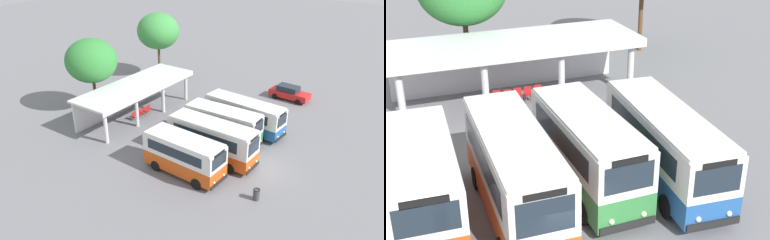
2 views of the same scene
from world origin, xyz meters
TOP-DOWN VIEW (x-y plane):
  - city_bus_nearest_orange at (-4.30, 4.80)m, footprint 2.70×6.82m
  - city_bus_second_in_row at (-1.16, 4.17)m, footprint 2.44×7.93m
  - city_bus_middle_cream at (1.98, 4.98)m, footprint 2.42×7.18m
  - city_bus_fourth_amber at (5.12, 4.44)m, footprint 2.77×8.20m
  - terminal_canopy at (1.90, 15.91)m, footprint 13.76×4.76m
  - waiting_chair_end_by_column at (0.65, 14.66)m, footprint 0.46×0.46m
  - waiting_chair_second_from_end at (1.23, 14.57)m, footprint 0.46×0.46m
  - waiting_chair_middle_seat at (1.81, 14.62)m, footprint 0.46×0.46m
  - waiting_chair_fourth_seat at (2.39, 14.60)m, footprint 0.46×0.46m
  - waiting_chair_fifth_seat at (2.98, 14.66)m, footprint 0.46×0.46m

SIDE VIEW (x-z plane):
  - waiting_chair_end_by_column at x=0.65m, z-range 0.09..0.95m
  - waiting_chair_second_from_end at x=1.23m, z-range 0.09..0.95m
  - waiting_chair_middle_seat at x=1.81m, z-range 0.09..0.95m
  - waiting_chair_fourth_seat at x=2.39m, z-range 0.09..0.95m
  - waiting_chair_fifth_seat at x=2.98m, z-range 0.09..0.95m
  - city_bus_fourth_amber at x=5.12m, z-range 0.17..3.26m
  - city_bus_nearest_orange at x=-4.30m, z-range 0.17..3.38m
  - city_bus_middle_cream at x=1.98m, z-range 0.17..3.41m
  - city_bus_second_in_row at x=-1.16m, z-range 0.17..3.61m
  - terminal_canopy at x=1.90m, z-range 0.87..4.27m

